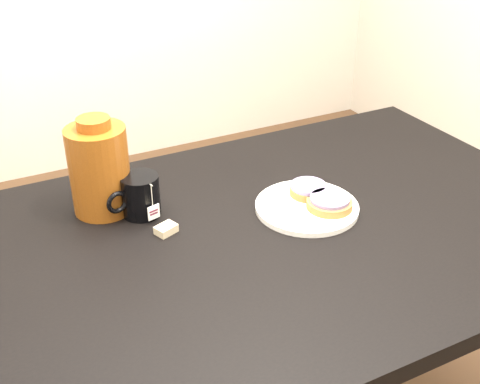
# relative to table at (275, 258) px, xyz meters

# --- Properties ---
(table) EXTENTS (1.40, 0.90, 0.75)m
(table) POSITION_rel_table_xyz_m (0.00, 0.00, 0.00)
(table) COLOR black
(table) RESTS_ON ground_plane
(plate) EXTENTS (0.24, 0.24, 0.02)m
(plate) POSITION_rel_table_xyz_m (0.10, 0.03, 0.09)
(plate) COLOR white
(plate) RESTS_ON table
(bagel_back) EXTENTS (0.11, 0.11, 0.03)m
(bagel_back) POSITION_rel_table_xyz_m (0.13, 0.07, 0.11)
(bagel_back) COLOR brown
(bagel_back) RESTS_ON plate
(bagel_front) EXTENTS (0.15, 0.15, 0.03)m
(bagel_front) POSITION_rel_table_xyz_m (0.14, -0.00, 0.11)
(bagel_front) COLOR brown
(bagel_front) RESTS_ON plate
(mug) EXTENTS (0.14, 0.11, 0.10)m
(mug) POSITION_rel_table_xyz_m (-0.25, 0.19, 0.13)
(mug) COLOR black
(mug) RESTS_ON table
(teabag_pouch) EXTENTS (0.05, 0.05, 0.02)m
(teabag_pouch) POSITION_rel_table_xyz_m (-0.22, 0.09, 0.09)
(teabag_pouch) COLOR #C6B793
(teabag_pouch) RESTS_ON table
(bagel_package) EXTENTS (0.17, 0.17, 0.23)m
(bagel_package) POSITION_rel_table_xyz_m (-0.31, 0.25, 0.19)
(bagel_package) COLOR #5E2C0C
(bagel_package) RESTS_ON table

